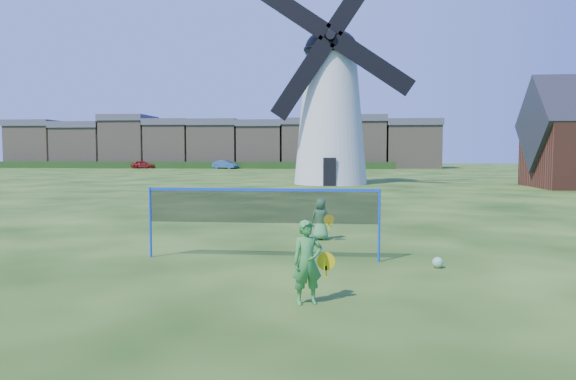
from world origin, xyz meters
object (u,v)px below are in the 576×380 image
(windmill, at_px, (331,107))
(player_boy, at_px, (321,219))
(player_girl, at_px, (308,262))
(car_right, at_px, (225,165))
(play_ball, at_px, (438,263))
(badminton_net, at_px, (262,207))
(car_left, at_px, (143,164))

(windmill, xyz_separation_m, player_boy, (0.32, -25.68, -5.14))
(player_girl, bearing_deg, car_right, 83.45)
(player_girl, distance_m, play_ball, 3.76)
(player_boy, bearing_deg, player_girl, 97.48)
(badminton_net, bearing_deg, player_boy, 67.08)
(windmill, relative_size, car_right, 4.37)
(badminton_net, distance_m, player_boy, 3.04)
(windmill, height_order, car_left, windmill)
(windmill, distance_m, car_right, 40.25)
(player_girl, relative_size, car_right, 0.34)
(car_left, bearing_deg, car_right, -111.71)
(player_girl, xyz_separation_m, player_boy, (-0.04, 6.04, -0.09))
(windmill, xyz_separation_m, car_right, (-16.15, 36.52, -5.07))
(windmill, bearing_deg, player_girl, -89.37)
(player_boy, relative_size, car_left, 0.32)
(player_girl, relative_size, car_left, 0.37)
(badminton_net, height_order, car_left, badminton_net)
(player_girl, distance_m, car_right, 70.20)
(windmill, distance_m, player_girl, 32.12)
(car_left, xyz_separation_m, car_right, (12.50, -0.15, 0.02))
(play_ball, xyz_separation_m, car_left, (-31.44, 65.58, 0.48))
(badminton_net, xyz_separation_m, player_girl, (1.20, -3.30, -0.50))
(player_boy, relative_size, car_right, 0.30)
(play_ball, bearing_deg, player_boy, 127.42)
(player_girl, height_order, car_left, player_girl)
(player_boy, bearing_deg, car_right, -68.04)
(badminton_net, xyz_separation_m, car_left, (-27.80, 65.08, -0.55))
(player_boy, bearing_deg, car_left, -57.95)
(car_left, bearing_deg, player_boy, -176.12)
(player_girl, bearing_deg, windmill, 70.49)
(windmill, distance_m, badminton_net, 28.80)
(badminton_net, height_order, car_right, badminton_net)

